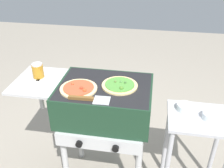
# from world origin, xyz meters

# --- Properties ---
(grill) EXTENTS (0.96, 0.53, 0.90)m
(grill) POSITION_xyz_m (-0.01, -0.00, 0.76)
(grill) COLOR #193823
(grill) RESTS_ON ground_plane
(pizza_veggie) EXTENTS (0.24, 0.24, 0.04)m
(pizza_veggie) POSITION_xyz_m (0.10, 0.01, 0.91)
(pizza_veggie) COLOR #E0C17F
(pizza_veggie) RESTS_ON grill
(pizza_pepperoni) EXTENTS (0.25, 0.25, 0.03)m
(pizza_pepperoni) POSITION_xyz_m (-0.16, -0.07, 0.91)
(pizza_pepperoni) COLOR beige
(pizza_pepperoni) RESTS_ON grill
(sauce_jar) EXTENTS (0.08, 0.08, 0.11)m
(sauce_jar) POSITION_xyz_m (-0.49, 0.04, 0.95)
(sauce_jar) COLOR #B77A1E
(sauce_jar) RESTS_ON grill
(spatula) EXTENTS (0.26, 0.09, 0.02)m
(spatula) POSITION_xyz_m (-0.06, -0.18, 0.91)
(spatula) COLOR #B7BABF
(spatula) RESTS_ON grill
(prep_table) EXTENTS (0.44, 0.36, 0.72)m
(prep_table) POSITION_xyz_m (0.66, 0.00, 0.52)
(prep_table) COLOR #B2B2B7
(prep_table) RESTS_ON ground_plane
(topping_bowl_near) EXTENTS (0.11, 0.11, 0.04)m
(topping_bowl_near) POSITION_xyz_m (0.56, 0.07, 0.74)
(topping_bowl_near) COLOR silver
(topping_bowl_near) RESTS_ON prep_table
(topping_bowl_far) EXTENTS (0.11, 0.11, 0.04)m
(topping_bowl_far) POSITION_xyz_m (0.72, -0.01, 0.74)
(topping_bowl_far) COLOR silver
(topping_bowl_far) RESTS_ON prep_table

